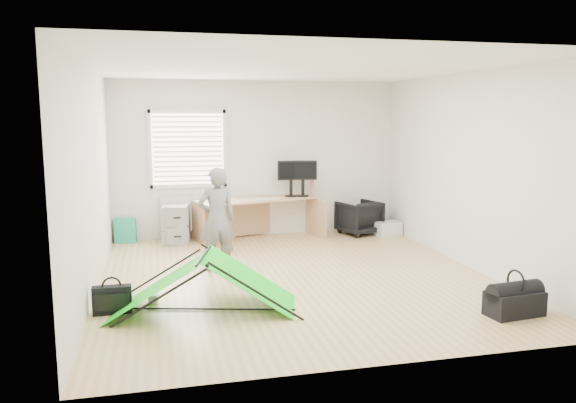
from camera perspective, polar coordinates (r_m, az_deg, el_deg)
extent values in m
plane|color=tan|center=(7.48, 0.71, -7.67)|extent=(5.50, 5.50, 0.00)
cube|color=silver|center=(9.89, -3.13, 4.31)|extent=(5.00, 0.02, 2.70)
cube|color=silver|center=(9.70, -10.12, 5.28)|extent=(1.20, 0.06, 1.20)
cube|color=silver|center=(9.79, -9.94, -1.17)|extent=(1.00, 0.12, 0.60)
cube|color=tan|center=(9.64, -3.03, -1.77)|extent=(2.19, 1.22, 0.71)
cube|color=gray|center=(9.56, -11.24, -2.24)|extent=(0.51, 0.62, 0.64)
cube|color=black|center=(9.74, 0.30, 1.84)|extent=(0.49, 0.13, 0.46)
cube|color=black|center=(9.78, 1.52, 1.86)|extent=(0.49, 0.15, 0.46)
cube|color=beige|center=(9.44, -2.09, 0.26)|extent=(0.41, 0.17, 0.02)
cylinder|color=#BA6875|center=(9.94, 2.50, 1.39)|extent=(0.08, 0.08, 0.26)
imported|color=black|center=(10.13, 7.23, -1.63)|extent=(0.82, 0.83, 0.60)
imported|color=slate|center=(7.70, -7.22, -1.81)|extent=(0.56, 0.40, 1.42)
cube|color=silver|center=(10.13, 10.05, -2.71)|extent=(0.49, 0.38, 0.25)
cube|color=teal|center=(9.78, -16.19, -2.85)|extent=(0.36, 0.19, 0.41)
cube|color=black|center=(6.40, -17.43, -9.50)|extent=(0.41, 0.13, 0.31)
cube|color=silver|center=(6.65, -13.53, -9.60)|extent=(0.12, 0.12, 0.10)
cube|color=black|center=(6.53, 22.01, -9.58)|extent=(0.63, 0.37, 0.26)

